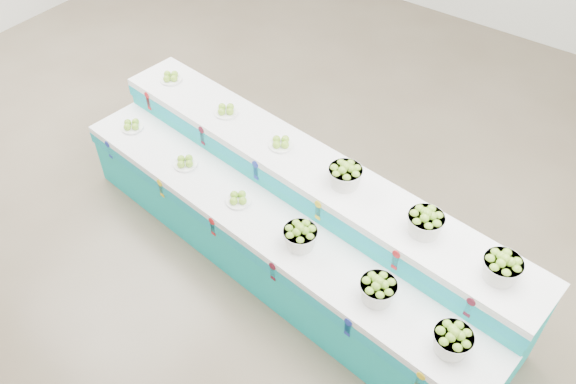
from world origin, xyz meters
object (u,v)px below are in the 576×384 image
(display_stand, at_px, (288,220))
(basket_lower_left, at_px, (300,236))
(basket_upper_right, at_px, (502,267))
(plate_upper_mid, at_px, (226,110))

(display_stand, distance_m, basket_lower_left, 0.58)
(basket_lower_left, bearing_deg, basket_upper_right, 14.93)
(plate_upper_mid, distance_m, basket_upper_right, 2.89)
(basket_lower_left, bearing_deg, display_stand, 138.13)
(basket_lower_left, relative_size, basket_upper_right, 1.00)
(display_stand, height_order, plate_upper_mid, plate_upper_mid)
(basket_lower_left, height_order, basket_upper_right, basket_upper_right)
(display_stand, relative_size, basket_upper_right, 15.56)
(basket_lower_left, relative_size, plate_upper_mid, 1.28)
(display_stand, distance_m, plate_upper_mid, 1.23)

